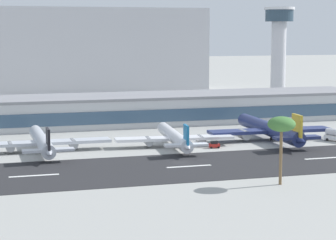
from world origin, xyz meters
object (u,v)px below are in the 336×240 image
at_px(terminal_building, 129,109).
at_px(service_baggage_tug_0, 214,145).
at_px(airliner_gold_tail_gate_2, 271,130).
at_px(control_tower, 279,45).
at_px(palm_tree_2, 282,125).
at_px(airliner_black_tail_gate_0, 42,142).
at_px(airliner_blue_tail_gate_1, 175,138).
at_px(distant_hotel_block, 89,51).

height_order(terminal_building, service_baggage_tug_0, terminal_building).
bearing_deg(terminal_building, service_baggage_tug_0, -77.32).
bearing_deg(airliner_gold_tail_gate_2, control_tower, -24.64).
bearing_deg(palm_tree_2, airliner_gold_tail_gate_2, 66.78).
bearing_deg(terminal_building, airliner_black_tail_gate_0, -126.55).
height_order(terminal_building, airliner_gold_tail_gate_2, terminal_building).
relative_size(airliner_gold_tail_gate_2, palm_tree_2, 3.28).
bearing_deg(airliner_black_tail_gate_0, airliner_blue_tail_gate_1, -93.83).
relative_size(airliner_black_tail_gate_0, airliner_blue_tail_gate_1, 1.04).
relative_size(service_baggage_tug_0, palm_tree_2, 0.21).
distance_m(distant_hotel_block, service_baggage_tug_0, 184.09).
relative_size(terminal_building, airliner_blue_tail_gate_1, 4.38).
xyz_separation_m(airliner_black_tail_gate_0, palm_tree_2, (48.16, -56.22, 10.68)).
height_order(terminal_building, distant_hotel_block, distant_hotel_block).
height_order(airliner_black_tail_gate_0, palm_tree_2, palm_tree_2).
height_order(distant_hotel_block, airliner_black_tail_gate_0, distant_hotel_block).
bearing_deg(airliner_gold_tail_gate_2, distant_hotel_block, 11.58).
height_order(distant_hotel_block, airliner_gold_tail_gate_2, distant_hotel_block).
relative_size(airliner_gold_tail_gate_2, service_baggage_tug_0, 15.38).
distance_m(terminal_building, airliner_black_tail_gate_0, 62.43).
distance_m(airliner_black_tail_gate_0, service_baggage_tug_0, 50.75).
height_order(airliner_gold_tail_gate_2, palm_tree_2, palm_tree_2).
bearing_deg(airliner_gold_tail_gate_2, palm_tree_2, 158.96).
distance_m(airliner_black_tail_gate_0, airliner_gold_tail_gate_2, 72.29).
height_order(distant_hotel_block, palm_tree_2, distant_hotel_block).
bearing_deg(airliner_black_tail_gate_0, distant_hotel_block, -14.14).
distance_m(service_baggage_tug_0, palm_tree_2, 50.23).
bearing_deg(service_baggage_tug_0, airliner_blue_tail_gate_1, -19.96).
bearing_deg(terminal_building, distant_hotel_block, 87.16).
bearing_deg(airliner_blue_tail_gate_1, control_tower, -35.00).
height_order(control_tower, distant_hotel_block, distant_hotel_block).
height_order(airliner_blue_tail_gate_1, service_baggage_tug_0, airliner_blue_tail_gate_1).
height_order(service_baggage_tug_0, palm_tree_2, palm_tree_2).
relative_size(control_tower, palm_tree_2, 2.91).
relative_size(control_tower, distant_hotel_block, 0.36).
xyz_separation_m(terminal_building, airliner_black_tail_gate_0, (-37.15, -50.12, -2.54)).
bearing_deg(service_baggage_tug_0, airliner_black_tail_gate_0, -2.97).
distance_m(terminal_building, control_tower, 91.25).
distance_m(distant_hotel_block, airliner_black_tail_gate_0, 181.42).
distance_m(terminal_building, airliner_gold_tail_gate_2, 61.25).
xyz_separation_m(terminal_building, airliner_blue_tail_gate_1, (2.27, -52.60, -2.65)).
xyz_separation_m(distant_hotel_block, palm_tree_2, (4.81, -231.17, -10.02)).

